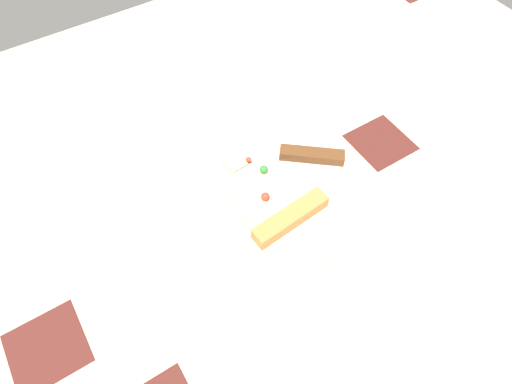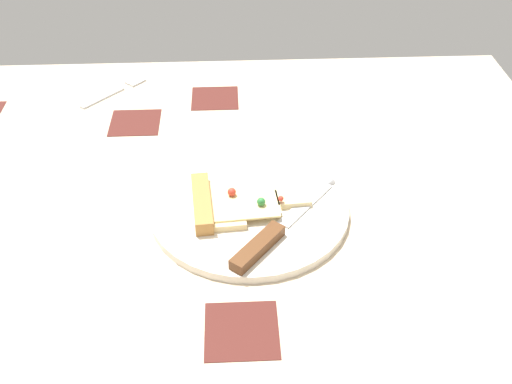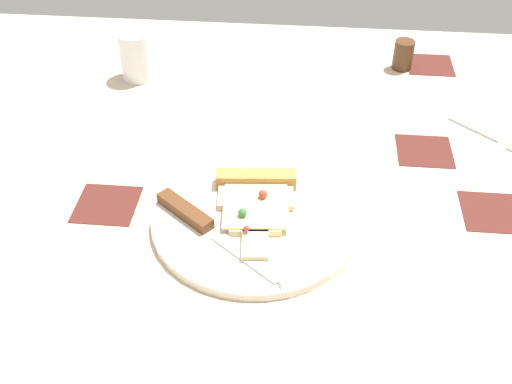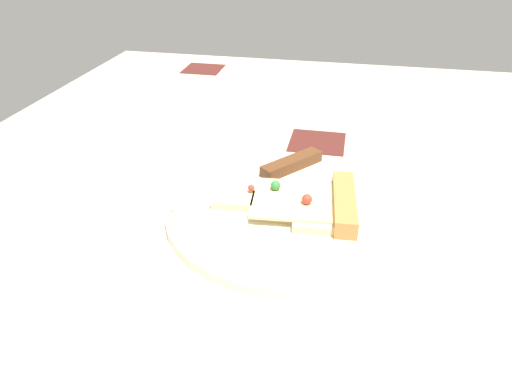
{
  "view_description": "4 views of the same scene",
  "coord_description": "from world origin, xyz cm",
  "px_view_note": "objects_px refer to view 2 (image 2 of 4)",
  "views": [
    {
      "loc": [
        -30.67,
        -26.42,
        55.74
      ],
      "look_at": [
        -11.55,
        4.04,
        3.48
      ],
      "focal_mm": 31.31,
      "sensor_mm": 36.0,
      "label": 1
    },
    {
      "loc": [
        59.48,
        3.1,
        58.81
      ],
      "look_at": [
        -10.52,
        6.4,
        3.26
      ],
      "focal_mm": 42.54,
      "sensor_mm": 36.0,
      "label": 2
    },
    {
      "loc": [
        -16.28,
        71.65,
        60.75
      ],
      "look_at": [
        -9.74,
        2.37,
        3.16
      ],
      "focal_mm": 44.11,
      "sensor_mm": 36.0,
      "label": 3
    },
    {
      "loc": [
        -57.67,
        -0.83,
        32.53
      ],
      "look_at": [
        -11.18,
        8.94,
        3.7
      ],
      "focal_mm": 32.48,
      "sensor_mm": 36.0,
      "label": 4
    }
  ],
  "objects_px": {
    "knife": "(277,228)",
    "fork": "(117,90)",
    "plate": "(249,208)",
    "pizza_slice": "(232,202)"
  },
  "relations": [
    {
      "from": "knife",
      "to": "fork",
      "type": "relative_size",
      "value": 1.59
    },
    {
      "from": "plate",
      "to": "fork",
      "type": "relative_size",
      "value": 2.37
    },
    {
      "from": "plate",
      "to": "fork",
      "type": "distance_m",
      "value": 0.45
    },
    {
      "from": "plate",
      "to": "pizza_slice",
      "type": "relative_size",
      "value": 1.65
    },
    {
      "from": "fork",
      "to": "pizza_slice",
      "type": "bearing_deg",
      "value": -17.6
    },
    {
      "from": "knife",
      "to": "fork",
      "type": "xyz_separation_m",
      "value": [
        -0.44,
        -0.28,
        -0.01
      ]
    },
    {
      "from": "plate",
      "to": "knife",
      "type": "distance_m",
      "value": 0.07
    },
    {
      "from": "plate",
      "to": "fork",
      "type": "height_order",
      "value": "plate"
    },
    {
      "from": "pizza_slice",
      "to": "knife",
      "type": "distance_m",
      "value": 0.09
    },
    {
      "from": "plate",
      "to": "pizza_slice",
      "type": "xyz_separation_m",
      "value": [
        0.0,
        -0.03,
        0.01
      ]
    }
  ]
}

